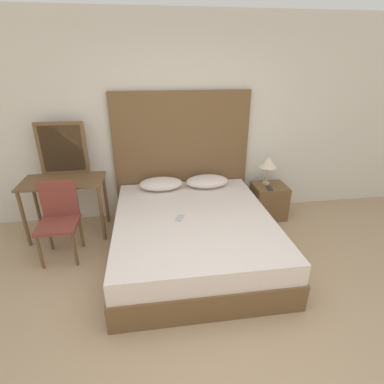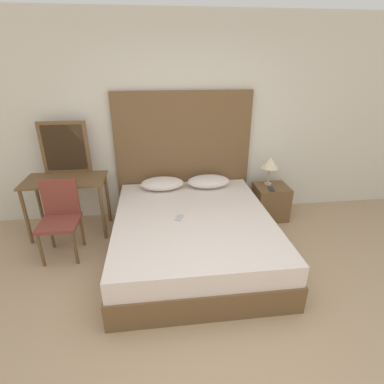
% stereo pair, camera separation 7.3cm
% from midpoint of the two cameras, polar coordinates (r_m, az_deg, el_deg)
% --- Properties ---
extents(ground_plane, '(16.00, 16.00, 0.00)m').
position_cam_midpoint_polar(ground_plane, '(2.77, 5.46, -26.70)').
color(ground_plane, tan).
extents(wall_back, '(10.00, 0.06, 2.70)m').
position_cam_midpoint_polar(wall_back, '(4.20, -0.86, 13.28)').
color(wall_back, silver).
rests_on(wall_back, ground_plane).
extents(bed, '(1.78, 2.10, 0.51)m').
position_cam_midpoint_polar(bed, '(3.53, 0.81, -8.24)').
color(bed, brown).
rests_on(bed, ground_plane).
extents(headboard, '(1.87, 0.05, 1.76)m').
position_cam_midpoint_polar(headboard, '(4.24, -1.13, 6.84)').
color(headboard, brown).
rests_on(headboard, ground_plane).
extents(pillow_left, '(0.58, 0.36, 0.15)m').
position_cam_midpoint_polar(pillow_left, '(4.08, -5.16, 1.62)').
color(pillow_left, silver).
rests_on(pillow_left, bed).
extents(pillow_right, '(0.58, 0.36, 0.15)m').
position_cam_midpoint_polar(pillow_right, '(4.14, 3.65, 2.04)').
color(pillow_right, silver).
rests_on(pillow_right, bed).
extents(phone_on_bed, '(0.12, 0.17, 0.01)m').
position_cam_midpoint_polar(phone_on_bed, '(3.35, -1.83, -4.96)').
color(phone_on_bed, '#B7B7BC').
rests_on(phone_on_bed, bed).
extents(nightstand, '(0.46, 0.41, 0.49)m').
position_cam_midpoint_polar(nightstand, '(4.48, 15.15, -1.83)').
color(nightstand, brown).
rests_on(nightstand, ground_plane).
extents(table_lamp, '(0.25, 0.25, 0.40)m').
position_cam_midpoint_polar(table_lamp, '(4.33, 15.13, 5.31)').
color(table_lamp, tan).
rests_on(table_lamp, nightstand).
extents(phone_on_nightstand, '(0.09, 0.16, 0.01)m').
position_cam_midpoint_polar(phone_on_nightstand, '(4.27, 15.35, 0.54)').
color(phone_on_nightstand, '#232328').
rests_on(phone_on_nightstand, nightstand).
extents(vanity_desk, '(0.99, 0.54, 0.76)m').
position_cam_midpoint_polar(vanity_desk, '(4.11, -22.39, 0.67)').
color(vanity_desk, brown).
rests_on(vanity_desk, ground_plane).
extents(vanity_mirror, '(0.60, 0.03, 0.67)m').
position_cam_midpoint_polar(vanity_mirror, '(4.19, -22.61, 7.80)').
color(vanity_mirror, brown).
rests_on(vanity_mirror, vanity_desk).
extents(chair, '(0.42, 0.43, 0.88)m').
position_cam_midpoint_polar(chair, '(3.75, -23.33, -3.91)').
color(chair, brown).
rests_on(chair, ground_plane).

